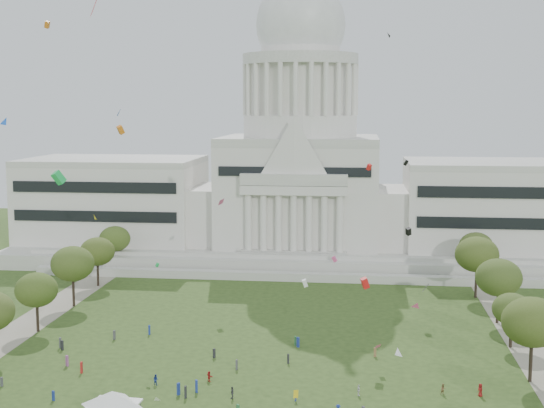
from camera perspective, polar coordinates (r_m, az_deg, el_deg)
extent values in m
cube|color=#B7B6AB|center=(220.67, 2.10, -3.32)|extent=(160.00, 60.00, 4.00)
cube|color=#B7B6AB|center=(188.69, 1.30, -5.48)|extent=(130.00, 3.00, 2.00)
cube|color=#B7B6AB|center=(196.15, 1.52, -4.53)|extent=(140.00, 3.00, 5.00)
cube|color=silver|center=(228.59, -11.78, 0.21)|extent=(50.00, 34.00, 22.00)
cube|color=silver|center=(220.26, 16.51, -0.22)|extent=(50.00, 34.00, 22.00)
cube|color=silver|center=(219.83, -4.98, -0.74)|extent=(12.00, 26.00, 16.00)
cube|color=silver|center=(215.62, 9.23, -0.97)|extent=(12.00, 26.00, 16.00)
cube|color=silver|center=(217.25, 2.10, 0.78)|extent=(44.00, 38.00, 28.00)
cube|color=silver|center=(197.08, 1.65, 1.04)|extent=(28.00, 3.00, 2.40)
cube|color=black|center=(212.23, -13.25, 0.16)|extent=(46.00, 0.40, 11.00)
cube|color=black|center=(203.22, 17.36, -0.30)|extent=(46.00, 0.40, 11.00)
cylinder|color=silver|center=(215.85, 2.13, 5.91)|extent=(32.00, 32.00, 6.00)
cylinder|color=silver|center=(215.81, 2.14, 8.56)|extent=(28.00, 28.00, 14.00)
cylinder|color=#B7B6AB|center=(216.14, 2.15, 10.81)|extent=(32.40, 32.40, 3.00)
cylinder|color=silver|center=(216.53, 2.16, 12.27)|extent=(22.00, 22.00, 8.00)
ellipsoid|color=silver|center=(216.90, 2.17, 13.32)|extent=(25.00, 25.00, 26.20)
cube|color=gray|center=(152.60, -19.16, -9.43)|extent=(8.00, 160.00, 0.04)
cube|color=gray|center=(141.50, 19.30, -10.77)|extent=(8.00, 160.00, 0.04)
cylinder|color=black|center=(128.08, 18.90, -11.23)|extent=(0.56, 0.56, 6.20)
ellipsoid|color=#394C17|center=(126.17, 19.02, -8.40)|extent=(9.55, 9.55, 7.82)
cylinder|color=black|center=(153.67, -17.24, -8.21)|extent=(0.56, 0.56, 5.27)
ellipsoid|color=#324C15|center=(152.29, -17.32, -6.18)|extent=(8.12, 8.12, 6.65)
cylinder|color=black|center=(144.28, 17.54, -9.40)|extent=(0.56, 0.56, 4.56)
ellipsoid|color=#314618|center=(142.98, 17.61, -7.55)|extent=(7.01, 7.01, 5.74)
cylinder|color=black|center=(170.07, -14.72, -6.48)|extent=(0.56, 0.56, 6.03)
ellipsoid|color=#354A18|center=(168.67, -14.79, -4.37)|extent=(9.29, 9.29, 7.60)
cylinder|color=black|center=(158.87, 16.62, -7.54)|extent=(0.56, 0.56, 5.97)
ellipsoid|color=#324719|center=(157.38, 16.70, -5.32)|extent=(9.19, 9.19, 7.52)
cylinder|color=black|center=(187.46, -12.97, -5.22)|extent=(0.56, 0.56, 5.41)
ellipsoid|color=#384816|center=(186.30, -13.02, -3.50)|extent=(8.33, 8.33, 6.81)
cylinder|color=black|center=(177.91, 15.10, -5.82)|extent=(0.56, 0.56, 6.37)
ellipsoid|color=#384917|center=(176.51, 15.17, -3.68)|extent=(9.82, 9.82, 8.03)
cylinder|color=black|center=(204.75, -11.71, -4.13)|extent=(0.56, 0.56, 5.32)
ellipsoid|color=#375217|center=(203.70, -11.75, -2.58)|extent=(8.19, 8.19, 6.70)
cylinder|color=black|center=(195.68, 15.05, -4.75)|extent=(0.56, 0.56, 5.47)
ellipsoid|color=#37491B|center=(194.56, 15.11, -3.08)|extent=(8.42, 8.42, 6.89)
cylinder|color=#4C4C4C|center=(112.28, -12.92, -14.67)|extent=(0.12, 0.12, 2.69)
cube|color=white|center=(108.16, -11.94, -14.68)|extent=(6.95, 6.95, 0.22)
pyramid|color=white|center=(107.72, -11.96, -14.10)|extent=(9.72, 9.72, 2.15)
imported|color=#B21E1E|center=(120.65, 15.42, -13.35)|extent=(0.98, 1.12, 1.94)
imported|color=olive|center=(120.02, 12.77, -13.43)|extent=(0.96, 0.80, 1.68)
imported|color=navy|center=(114.92, 1.76, -14.26)|extent=(0.87, 1.09, 1.50)
imported|color=#4C4C51|center=(115.78, -3.01, -14.00)|extent=(0.69, 1.14, 1.87)
imported|color=#B21E1E|center=(122.67, -4.76, -12.81)|extent=(1.54, 1.52, 1.67)
imported|color=navy|center=(122.27, -8.76, -12.94)|extent=(0.95, 0.78, 1.68)
imported|color=silver|center=(117.39, 6.54, -13.77)|extent=(0.75, 1.10, 1.72)
cube|color=olive|center=(134.55, 7.77, -11.00)|extent=(0.44, 0.28, 1.66)
cube|color=#B21E1E|center=(129.53, -14.15, -11.85)|extent=(0.37, 0.53, 1.87)
cube|color=#4C4C51|center=(145.57, -11.79, -9.64)|extent=(0.41, 0.52, 1.73)
cube|color=navy|center=(147.38, -9.22, -9.34)|extent=(0.35, 0.51, 1.82)
cube|color=#26262B|center=(141.79, -15.52, -10.21)|extent=(0.55, 0.48, 1.76)
cube|color=#26262B|center=(116.58, -6.53, -13.89)|extent=(0.35, 0.52, 1.87)
cube|color=navy|center=(138.43, 1.97, -10.36)|extent=(0.57, 0.54, 1.83)
cube|color=#26262B|center=(130.20, 1.23, -11.57)|extent=(0.39, 0.50, 1.63)
cube|color=#26262B|center=(133.24, -4.38, -11.14)|extent=(0.50, 0.49, 1.63)
cube|color=navy|center=(119.47, -16.14, -13.70)|extent=(0.46, 0.41, 1.49)
cube|color=navy|center=(117.91, -7.06, -13.65)|extent=(0.47, 0.57, 1.85)
cube|color=#4C4C51|center=(127.36, -2.68, -12.00)|extent=(0.31, 0.47, 1.71)
cube|color=#33723F|center=(139.31, 1.76, -10.26)|extent=(0.37, 0.51, 1.74)
cube|color=navy|center=(118.51, -5.71, -13.49)|extent=(0.48, 0.59, 1.94)
cube|color=#4C4C51|center=(127.35, -19.68, -12.50)|extent=(0.45, 0.36, 1.49)
cube|color=#994C8C|center=(133.34, -15.18, -11.33)|extent=(0.57, 0.53, 1.83)
cube|color=#4C4C51|center=(143.15, -15.65, -10.03)|extent=(0.35, 0.52, 1.87)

